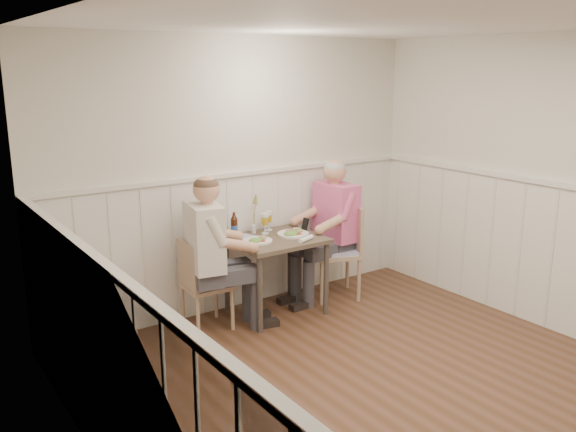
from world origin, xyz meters
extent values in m
plane|color=#4B2E1B|center=(0.00, 0.00, 0.00)|extent=(4.50, 4.50, 0.00)
cube|color=silver|center=(0.00, 2.25, 1.30)|extent=(4.00, 0.04, 2.60)
cube|color=silver|center=(-2.00, 0.00, 1.30)|extent=(0.04, 4.50, 2.60)
cube|color=white|center=(0.00, 0.00, 2.59)|extent=(4.00, 4.50, 0.02)
cube|color=silver|center=(0.00, 2.23, 0.65)|extent=(3.98, 0.03, 1.30)
cube|color=silver|center=(-1.99, 0.00, 0.65)|extent=(0.03, 4.48, 1.30)
cube|color=silver|center=(1.99, 0.00, 0.65)|extent=(0.03, 4.48, 1.30)
cube|color=silver|center=(0.00, 2.22, 1.32)|extent=(3.98, 0.06, 0.04)
cube|color=silver|center=(-1.97, 0.00, 1.32)|extent=(0.06, 4.48, 0.04)
cube|color=#4A4031|center=(0.15, 1.84, 0.73)|extent=(0.84, 0.70, 0.04)
cylinder|color=#3F3833|center=(-0.22, 1.54, 0.35)|extent=(0.05, 0.05, 0.71)
cylinder|color=#3F3833|center=(-0.22, 2.14, 0.35)|extent=(0.05, 0.05, 0.71)
cylinder|color=#3F3833|center=(0.52, 1.54, 0.35)|extent=(0.05, 0.05, 0.71)
cylinder|color=#3F3833|center=(0.52, 2.14, 0.35)|extent=(0.05, 0.05, 0.71)
cube|color=#A1826E|center=(0.89, 1.86, 0.46)|extent=(0.59, 0.59, 0.04)
cube|color=#5A62A1|center=(0.89, 1.86, 0.50)|extent=(0.53, 0.53, 0.03)
cube|color=#A1826E|center=(1.08, 1.78, 0.72)|extent=(0.20, 0.43, 0.47)
cylinder|color=#A1826E|center=(0.99, 1.61, 0.22)|extent=(0.04, 0.04, 0.44)
cylinder|color=#A1826E|center=(0.64, 1.76, 0.22)|extent=(0.04, 0.04, 0.44)
cylinder|color=#A1826E|center=(1.14, 1.97, 0.22)|extent=(0.04, 0.04, 0.44)
cylinder|color=#A1826E|center=(0.79, 2.11, 0.22)|extent=(0.04, 0.04, 0.44)
cube|color=#A1826E|center=(-0.56, 1.90, 0.40)|extent=(0.41, 0.41, 0.04)
cube|color=#5A62A1|center=(-0.56, 1.90, 0.43)|extent=(0.37, 0.37, 0.03)
cube|color=#A1826E|center=(-0.73, 1.91, 0.62)|extent=(0.04, 0.39, 0.41)
cylinder|color=#A1826E|center=(-0.72, 2.08, 0.19)|extent=(0.03, 0.03, 0.38)
cylinder|color=#A1826E|center=(-0.38, 2.06, 0.19)|extent=(0.03, 0.03, 0.38)
cylinder|color=#A1826E|center=(-0.73, 1.74, 0.19)|extent=(0.03, 0.03, 0.38)
cylinder|color=#A1826E|center=(-0.40, 1.73, 0.19)|extent=(0.03, 0.03, 0.38)
cube|color=#3F3F47|center=(0.90, 1.89, 0.24)|extent=(0.47, 0.43, 0.47)
cube|color=#3F3F47|center=(0.69, 1.89, 0.54)|extent=(0.45, 0.39, 0.14)
cube|color=pink|center=(0.90, 1.89, 0.89)|extent=(0.26, 0.47, 0.58)
sphere|color=tan|center=(0.90, 1.89, 1.30)|extent=(0.23, 0.23, 0.23)
sphere|color=#A5A5A0|center=(0.90, 1.89, 1.33)|extent=(0.22, 0.22, 0.22)
cube|color=black|center=(0.52, 1.88, 0.89)|extent=(0.02, 0.07, 0.14)
cube|color=#3F3F47|center=(-0.59, 1.81, 0.24)|extent=(0.53, 0.50, 0.47)
cube|color=#3F3F47|center=(-0.38, 1.77, 0.54)|extent=(0.50, 0.45, 0.14)
cube|color=silver|center=(-0.59, 1.81, 0.89)|extent=(0.33, 0.50, 0.58)
sphere|color=tan|center=(-0.59, 1.81, 1.30)|extent=(0.23, 0.23, 0.23)
sphere|color=#4C3828|center=(-0.59, 1.81, 1.33)|extent=(0.22, 0.22, 0.22)
cylinder|color=white|center=(0.34, 1.83, 0.76)|extent=(0.30, 0.30, 0.02)
ellipsoid|color=#3F722D|center=(0.29, 1.79, 0.80)|extent=(0.15, 0.12, 0.06)
sphere|color=#9D8F5C|center=(0.40, 1.84, 0.79)|extent=(0.04, 0.04, 0.04)
cube|color=#9A5657|center=(0.36, 1.89, 0.78)|extent=(0.09, 0.06, 0.01)
cylinder|color=white|center=(0.42, 1.89, 0.79)|extent=(0.06, 0.06, 0.03)
cylinder|color=white|center=(-0.07, 1.82, 0.76)|extent=(0.27, 0.27, 0.02)
ellipsoid|color=#3F722D|center=(-0.11, 1.79, 0.79)|extent=(0.13, 0.11, 0.05)
sphere|color=#9D8F5C|center=(0.00, 1.83, 0.79)|extent=(0.04, 0.04, 0.04)
cylinder|color=silver|center=(0.24, 2.10, 0.75)|extent=(0.07, 0.07, 0.01)
cylinder|color=silver|center=(0.24, 2.10, 0.80)|extent=(0.01, 0.01, 0.08)
cone|color=gold|center=(0.24, 2.10, 0.87)|extent=(0.08, 0.08, 0.07)
cylinder|color=silver|center=(0.24, 2.10, 0.92)|extent=(0.08, 0.08, 0.03)
cylinder|color=silver|center=(0.14, 2.01, 0.75)|extent=(0.07, 0.07, 0.01)
cylinder|color=silver|center=(0.14, 2.01, 0.80)|extent=(0.01, 0.01, 0.09)
cone|color=gold|center=(0.14, 2.01, 0.88)|extent=(0.08, 0.08, 0.08)
cylinder|color=silver|center=(0.14, 2.01, 0.93)|extent=(0.08, 0.08, 0.03)
cylinder|color=#32180A|center=(-0.16, 2.09, 0.84)|extent=(0.06, 0.06, 0.17)
cone|color=#32180A|center=(-0.16, 2.09, 0.94)|extent=(0.06, 0.06, 0.04)
cylinder|color=#32180A|center=(-0.16, 2.09, 0.97)|extent=(0.03, 0.03, 0.03)
cylinder|color=#2D5092|center=(-0.16, 2.09, 0.84)|extent=(0.07, 0.07, 0.05)
cylinder|color=white|center=(0.31, 1.58, 0.77)|extent=(0.20, 0.11, 0.04)
cylinder|color=silver|center=(0.06, 2.09, 0.79)|extent=(0.05, 0.05, 0.08)
cylinder|color=tan|center=(0.06, 2.09, 0.94)|extent=(0.02, 0.02, 0.27)
cone|color=tan|center=(0.06, 2.09, 1.10)|extent=(0.04, 0.04, 0.09)
cube|color=#5A62A1|center=(-0.14, 2.04, 0.75)|extent=(0.34, 0.30, 0.01)
camera|label=1|loc=(-2.88, -2.75, 2.31)|focal=38.00mm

